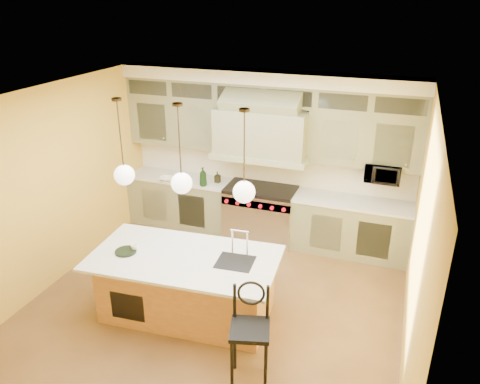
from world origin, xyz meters
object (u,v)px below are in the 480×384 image
at_px(range, 261,212).
at_px(microwave, 383,172).
at_px(counter_stool, 250,329).
at_px(kitchen_island, 187,284).

distance_m(range, microwave, 2.18).
bearing_deg(range, counter_stool, -74.54).
xyz_separation_m(counter_stool, microwave, (1.06, 3.33, 0.76)).
distance_m(kitchen_island, microwave, 3.48).
relative_size(range, counter_stool, 0.99).
xyz_separation_m(range, microwave, (1.95, 0.11, 0.96)).
height_order(range, counter_stool, counter_stool).
bearing_deg(microwave, range, -176.88).
distance_m(range, kitchen_island, 2.41).
height_order(kitchen_island, counter_stool, kitchen_island).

